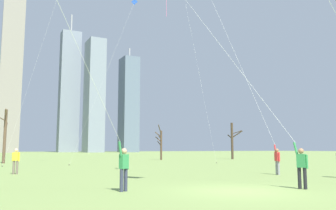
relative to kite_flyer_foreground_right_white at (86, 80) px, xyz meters
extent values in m
plane|color=#7A934C|center=(5.77, -0.69, -3.90)|extent=(400.00, 400.00, 0.00)
cylinder|color=#33384C|center=(1.90, 1.21, -3.48)|extent=(0.14, 0.14, 0.85)
cylinder|color=#33384C|center=(1.70, 1.11, -3.48)|extent=(0.14, 0.14, 0.85)
cube|color=#338C4C|center=(1.80, 1.16, -2.78)|extent=(0.39, 0.33, 0.54)
sphere|color=tan|center=(1.80, 1.16, -2.39)|extent=(0.22, 0.22, 0.22)
cylinder|color=#338C4C|center=(1.99, 1.26, -2.82)|extent=(0.09, 0.09, 0.55)
cylinder|color=#338C4C|center=(1.61, 1.07, -2.31)|extent=(0.22, 0.17, 0.56)
cylinder|color=black|center=(8.51, -1.39, -3.48)|extent=(0.14, 0.14, 0.85)
cylinder|color=black|center=(8.42, -1.19, -3.48)|extent=(0.14, 0.14, 0.85)
cube|color=#338C4C|center=(8.46, -1.29, -2.78)|extent=(0.32, 0.39, 0.54)
sphere|color=#9E7051|center=(8.46, -1.29, -2.39)|extent=(0.22, 0.22, 0.22)
cylinder|color=#338C4C|center=(8.55, -1.48, -2.82)|extent=(0.09, 0.09, 0.55)
cylinder|color=#338C4C|center=(8.38, -1.10, -2.31)|extent=(0.16, 0.22, 0.56)
cylinder|color=pink|center=(6.55, 7.08, 6.84)|extent=(0.02, 0.02, 2.06)
cylinder|color=silver|center=(7.56, 3.01, 3.18)|extent=(1.65, 8.23, 10.48)
cylinder|color=gray|center=(13.23, 4.94, -3.48)|extent=(0.14, 0.14, 0.85)
cylinder|color=gray|center=(13.29, 5.15, -3.48)|extent=(0.14, 0.14, 0.85)
cube|color=red|center=(13.26, 5.04, -2.78)|extent=(0.28, 0.38, 0.54)
sphere|color=#9E7051|center=(13.26, 5.04, -2.39)|extent=(0.22, 0.22, 0.22)
cylinder|color=red|center=(13.21, 4.84, -2.82)|extent=(0.09, 0.09, 0.55)
cylinder|color=red|center=(13.31, 5.25, -2.31)|extent=(0.14, 0.22, 0.56)
cylinder|color=silver|center=(13.91, 10.62, 6.50)|extent=(1.21, 10.75, 17.11)
cylinder|color=#726656|center=(-1.17, 12.73, -3.48)|extent=(0.14, 0.14, 0.85)
cylinder|color=#726656|center=(-1.36, 12.83, -3.48)|extent=(0.14, 0.14, 0.85)
cube|color=yellow|center=(-1.26, 12.78, -2.78)|extent=(0.39, 0.34, 0.54)
sphere|color=beige|center=(-1.26, 12.78, -2.39)|extent=(0.22, 0.22, 0.22)
cylinder|color=yellow|center=(-1.08, 12.68, -2.82)|extent=(0.09, 0.09, 0.55)
cylinder|color=yellow|center=(-1.45, 12.88, -2.82)|extent=(0.09, 0.09, 0.55)
cylinder|color=silver|center=(1.26, 22.98, 8.04)|extent=(5.88, 1.91, 23.82)
cylinder|color=#3F3833|center=(-1.68, 23.93, -3.86)|extent=(0.10, 0.10, 0.08)
cylinder|color=silver|center=(19.65, 24.79, 8.26)|extent=(0.44, 7.08, 24.25)
cylinder|color=#3F3833|center=(19.86, 21.25, -3.86)|extent=(0.10, 0.10, 0.08)
cube|color=blue|center=(10.71, 23.39, 13.94)|extent=(0.72, 0.16, 0.72)
cylinder|color=black|center=(10.71, 23.39, 13.94)|extent=(0.02, 0.11, 0.47)
cylinder|color=silver|center=(7.46, 23.48, 5.04)|extent=(6.50, 0.21, 17.80)
cylinder|color=#3F3833|center=(4.22, 23.58, -3.86)|extent=(0.10, 0.10, 0.08)
cylinder|color=#423326|center=(30.92, 32.97, -1.08)|extent=(0.37, 0.37, 5.65)
cylinder|color=#423326|center=(31.46, 32.37, -0.06)|extent=(1.27, 1.38, 1.17)
cylinder|color=#423326|center=(31.44, 32.39, 0.26)|extent=(1.16, 1.25, 0.59)
cylinder|color=#423326|center=(30.84, 33.41, -0.42)|extent=(0.31, 0.99, 0.70)
cylinder|color=#4C3828|center=(19.57, 34.88, -1.78)|extent=(0.28, 0.28, 4.25)
cylinder|color=#4C3828|center=(19.28, 35.24, -0.93)|extent=(0.73, 0.88, 0.86)
cylinder|color=#4C3828|center=(19.15, 35.04, -0.24)|extent=(0.97, 0.48, 0.87)
cylinder|color=#4C3828|center=(19.48, 35.34, -1.55)|extent=(0.29, 1.01, 0.78)
cylinder|color=#4C3828|center=(19.64, 35.43, -0.64)|extent=(0.27, 1.16, 0.52)
cylinder|color=#4C3828|center=(19.08, 34.34, 0.46)|extent=(1.12, 1.22, 1.37)
cylinder|color=brown|center=(-1.36, 31.36, -0.91)|extent=(0.32, 0.32, 5.98)
cylinder|color=brown|center=(-1.26, 31.81, 0.20)|extent=(0.35, 1.00, 0.92)
cylinder|color=brown|center=(-1.39, 32.18, -0.24)|extent=(0.20, 1.70, 1.09)
cylinder|color=brown|center=(-1.41, 30.64, 1.74)|extent=(0.23, 1.50, 0.61)
cube|color=gray|center=(38.23, 144.02, 21.68)|extent=(7.35, 11.50, 51.17)
cube|color=gray|center=(29.55, 157.15, 24.99)|extent=(9.05, 6.81, 57.78)
cylinder|color=#99999E|center=(29.55, 157.15, 58.39)|extent=(0.80, 0.80, 9.03)
cube|color=gray|center=(3.43, 147.59, 30.00)|extent=(8.64, 6.37, 67.82)
cube|color=slate|center=(55.59, 145.91, 18.80)|extent=(7.57, 9.64, 45.40)
cylinder|color=#99999E|center=(55.59, 145.91, 44.00)|extent=(0.80, 0.80, 5.01)
camera|label=1|loc=(-2.78, -11.64, -2.31)|focal=37.59mm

